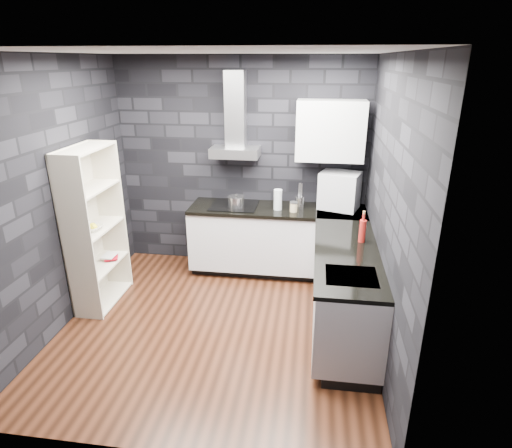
% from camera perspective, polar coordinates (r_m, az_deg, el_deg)
% --- Properties ---
extents(ground, '(3.20, 3.20, 0.00)m').
position_cam_1_polar(ground, '(4.68, -5.16, -13.28)').
color(ground, '#3F1F11').
extents(ceiling, '(3.20, 3.20, 0.00)m').
position_cam_1_polar(ceiling, '(3.87, -6.55, 21.90)').
color(ceiling, silver).
extents(wall_back, '(3.20, 0.05, 2.70)m').
position_cam_1_polar(wall_back, '(5.61, -1.88, 7.83)').
color(wall_back, black).
rests_on(wall_back, ground).
extents(wall_front, '(3.20, 0.05, 2.70)m').
position_cam_1_polar(wall_front, '(2.66, -14.02, -8.58)').
color(wall_front, black).
rests_on(wall_front, ground).
extents(wall_left, '(0.05, 3.20, 2.70)m').
position_cam_1_polar(wall_left, '(4.72, -25.33, 3.22)').
color(wall_left, black).
rests_on(wall_left, ground).
extents(wall_right, '(0.05, 3.20, 2.70)m').
position_cam_1_polar(wall_right, '(4.02, 17.35, 1.44)').
color(wall_right, black).
rests_on(wall_right, ground).
extents(toekick_back, '(2.18, 0.50, 0.10)m').
position_cam_1_polar(toekick_back, '(5.73, 2.75, -5.77)').
color(toekick_back, black).
rests_on(toekick_back, ground).
extents(toekick_right, '(0.50, 1.78, 0.10)m').
position_cam_1_polar(toekick_right, '(4.66, 11.85, -13.17)').
color(toekick_right, black).
rests_on(toekick_right, ground).
extents(counter_back_cab, '(2.20, 0.60, 0.76)m').
position_cam_1_polar(counter_back_cab, '(5.51, 2.78, -1.97)').
color(counter_back_cab, silver).
rests_on(counter_back_cab, ground).
extents(counter_right_cab, '(0.60, 1.80, 0.76)m').
position_cam_1_polar(counter_right_cab, '(4.43, 11.75, -8.54)').
color(counter_right_cab, silver).
rests_on(counter_right_cab, ground).
extents(counter_back_top, '(2.20, 0.62, 0.04)m').
position_cam_1_polar(counter_back_top, '(5.36, 2.85, 1.93)').
color(counter_back_top, black).
rests_on(counter_back_top, counter_back_cab).
extents(counter_right_top, '(0.62, 1.80, 0.04)m').
position_cam_1_polar(counter_right_top, '(4.25, 12.01, -3.84)').
color(counter_right_top, black).
rests_on(counter_right_top, counter_right_cab).
extents(counter_corner_top, '(0.62, 0.62, 0.04)m').
position_cam_1_polar(counter_corner_top, '(5.36, 11.41, 1.54)').
color(counter_corner_top, black).
rests_on(counter_corner_top, counter_right_cab).
extents(hood_body, '(0.60, 0.34, 0.12)m').
position_cam_1_polar(hood_body, '(5.38, -2.80, 9.54)').
color(hood_body, '#A7A7AC').
rests_on(hood_body, wall_back).
extents(hood_chimney, '(0.24, 0.20, 0.90)m').
position_cam_1_polar(hood_chimney, '(5.37, -2.75, 15.03)').
color(hood_chimney, '#A7A7AC').
rests_on(hood_chimney, hood_body).
extents(upper_cabinet, '(0.80, 0.35, 0.70)m').
position_cam_1_polar(upper_cabinet, '(5.24, 9.89, 12.16)').
color(upper_cabinet, silver).
rests_on(upper_cabinet, wall_back).
extents(cooktop, '(0.58, 0.50, 0.01)m').
position_cam_1_polar(cooktop, '(5.43, -2.93, 2.49)').
color(cooktop, black).
rests_on(cooktop, counter_back_top).
extents(sink_rim, '(0.44, 0.40, 0.01)m').
position_cam_1_polar(sink_rim, '(3.79, 12.60, -6.81)').
color(sink_rim, '#A7A7AC').
rests_on(sink_rim, counter_right_top).
extents(pot, '(0.22, 0.22, 0.12)m').
position_cam_1_polar(pot, '(5.35, -2.68, 2.94)').
color(pot, silver).
rests_on(pot, cooktop).
extents(glass_vase, '(0.13, 0.13, 0.25)m').
position_cam_1_polar(glass_vase, '(5.27, 2.93, 3.26)').
color(glass_vase, silver).
rests_on(glass_vase, counter_back_top).
extents(storage_jar, '(0.11, 0.11, 0.11)m').
position_cam_1_polar(storage_jar, '(5.22, 5.03, 2.22)').
color(storage_jar, tan).
rests_on(storage_jar, counter_back_top).
extents(utensil_crock, '(0.13, 0.13, 0.15)m').
position_cam_1_polar(utensil_crock, '(5.36, 5.84, 2.90)').
color(utensil_crock, silver).
rests_on(utensil_crock, counter_back_top).
extents(appliance_garage, '(0.55, 0.48, 0.46)m').
position_cam_1_polar(appliance_garage, '(5.38, 11.08, 4.39)').
color(appliance_garage, '#B5B7BD').
rests_on(appliance_garage, counter_back_top).
extents(red_bottle, '(0.08, 0.08, 0.23)m').
position_cam_1_polar(red_bottle, '(4.45, 14.00, -0.92)').
color(red_bottle, maroon).
rests_on(red_bottle, counter_right_top).
extents(bookshelf, '(0.53, 0.86, 1.80)m').
position_cam_1_polar(bookshelf, '(5.02, -20.65, -0.56)').
color(bookshelf, beige).
rests_on(bookshelf, ground).
extents(fruit_bowl, '(0.27, 0.27, 0.06)m').
position_cam_1_polar(fruit_bowl, '(4.95, -21.10, -0.48)').
color(fruit_bowl, silver).
rests_on(fruit_bowl, bookshelf).
extents(book_red, '(0.15, 0.08, 0.20)m').
position_cam_1_polar(book_red, '(5.25, -19.65, -3.37)').
color(book_red, maroon).
rests_on(book_red, bookshelf).
extents(book_second, '(0.14, 0.02, 0.20)m').
position_cam_1_polar(book_second, '(5.27, -19.75, -3.02)').
color(book_second, '#B2B2B2').
rests_on(book_second, bookshelf).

